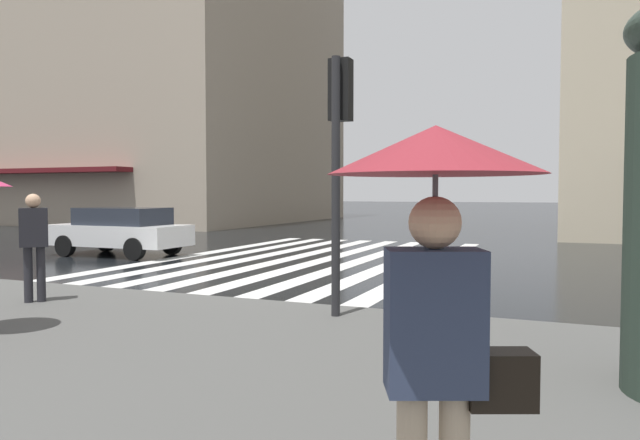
{
  "coord_description": "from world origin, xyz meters",
  "views": [
    {
      "loc": [
        -11.31,
        -5.96,
        1.84
      ],
      "look_at": [
        1.6,
        -0.56,
        1.2
      ],
      "focal_mm": 33.48,
      "sensor_mm": 36.0,
      "label": 1
    }
  ],
  "objects_px": {
    "pedestrian_with_floral_umbrella": "(438,235)",
    "car_white": "(120,230)",
    "pedestrian_by_billboard": "(34,239)",
    "traffic_signal_post": "(339,131)"
  },
  "relations": [
    {
      "from": "traffic_signal_post",
      "to": "car_white",
      "type": "relative_size",
      "value": 0.86
    },
    {
      "from": "traffic_signal_post",
      "to": "car_white",
      "type": "height_order",
      "value": "traffic_signal_post"
    },
    {
      "from": "traffic_signal_post",
      "to": "pedestrian_by_billboard",
      "type": "xyz_separation_m",
      "value": [
        -0.95,
        4.68,
        -1.56
      ]
    },
    {
      "from": "traffic_signal_post",
      "to": "pedestrian_by_billboard",
      "type": "relative_size",
      "value": 2.11
    },
    {
      "from": "traffic_signal_post",
      "to": "pedestrian_with_floral_umbrella",
      "type": "bearing_deg",
      "value": -155.04
    },
    {
      "from": "traffic_signal_post",
      "to": "car_white",
      "type": "bearing_deg",
      "value": 56.4
    },
    {
      "from": "car_white",
      "to": "pedestrian_with_floral_umbrella",
      "type": "bearing_deg",
      "value": -134.3
    },
    {
      "from": "traffic_signal_post",
      "to": "pedestrian_by_billboard",
      "type": "bearing_deg",
      "value": 101.46
    },
    {
      "from": "pedestrian_with_floral_umbrella",
      "to": "pedestrian_by_billboard",
      "type": "bearing_deg",
      "value": 58.92
    },
    {
      "from": "pedestrian_with_floral_umbrella",
      "to": "car_white",
      "type": "bearing_deg",
      "value": 45.7
    }
  ]
}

